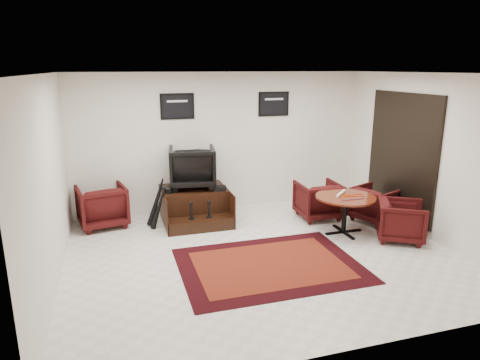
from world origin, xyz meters
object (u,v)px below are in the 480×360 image
Objects in this scene: table_chair_window at (375,202)px; table_chair_corner at (402,219)px; shine_podium at (195,206)px; armchair_side at (102,204)px; table_chair_back at (318,198)px; meeting_table at (345,201)px; shine_chair at (192,165)px.

table_chair_window is 0.99× the size of table_chair_corner.
armchair_side is (-1.71, 0.19, 0.14)m from shine_podium.
table_chair_window is (0.97, -0.48, -0.02)m from table_chair_back.
armchair_side is at bearing 53.62° from table_chair_window.
table_chair_back reaches higher than table_chair_corner.
meeting_table is at bearing 97.21° from table_chair_back.
shine_chair is at bearing 87.17° from table_chair_corner.
shine_podium is 2.42m from table_chair_back.
armchair_side reaches higher than meeting_table.
meeting_table is (2.43, -1.42, 0.31)m from shine_podium.
armchair_side is at bearing 6.89° from shine_chair.
shine_podium is 2.84m from meeting_table.
table_chair_window is 0.96m from table_chair_corner.
table_chair_back is at bearing 158.36° from armchair_side.
armchair_side is 4.45m from meeting_table.
table_chair_window is at bearing 155.21° from table_chair_back.
shine_podium is 1.72m from armchair_side.
table_chair_corner is at bearing -31.86° from shine_podium.
table_chair_corner is (0.85, -1.43, -0.02)m from table_chair_back.
shine_chair is at bearing 47.90° from table_chair_window.
table_chair_corner is (4.91, -2.18, -0.05)m from armchair_side.
table_chair_corner is at bearing 155.23° from shine_chair.
table_chair_window reaches higher than meeting_table.
meeting_table is 1.39× the size of table_chair_corner.
shine_podium is 1.69× the size of table_chair_window.
table_chair_back is 1.08m from table_chair_window.
table_chair_window is (5.02, -1.23, -0.05)m from armchair_side.
table_chair_back reaches higher than meeting_table.
shine_chair is 3.90m from table_chair_corner.
table_chair_corner reaches higher than shine_podium.
meeting_table is (4.14, -1.61, 0.17)m from armchair_side.
shine_podium is 3.48m from table_chair_window.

